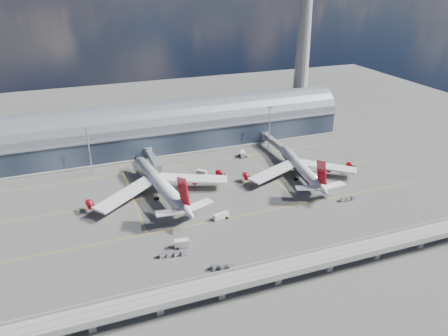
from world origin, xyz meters
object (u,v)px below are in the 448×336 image
object	(u,v)px
airliner_right	(301,168)
floodlight_mast_right	(269,127)
cargo_train_2	(348,199)
service_truck_4	(243,154)
service_truck_1	(182,243)
control_tower	(303,48)
cargo_train_0	(173,254)
airliner_left	(161,185)
cargo_train_1	(222,267)
service_truck_2	(221,216)
floodlight_mast_left	(89,150)
service_truck_3	(316,178)
service_truck_5	(202,172)

from	to	relation	value
airliner_right	floodlight_mast_right	bearing A→B (deg)	95.33
airliner_right	cargo_train_2	world-z (taller)	airliner_right
service_truck_4	service_truck_1	bearing A→B (deg)	-107.91
control_tower	cargo_train_0	bearing A→B (deg)	-135.82
airliner_left	cargo_train_1	size ratio (longest dim) A/B	8.46
service_truck_2	floodlight_mast_left	bearing A→B (deg)	22.06
control_tower	cargo_train_2	xyz separation A→B (m)	(-28.70, -97.52, -50.73)
floodlight_mast_right	airliner_right	distance (m)	41.71
cargo_train_2	floodlight_mast_right	bearing A→B (deg)	-0.01
cargo_train_2	service_truck_3	bearing A→B (deg)	1.26
control_tower	service_truck_1	bearing A→B (deg)	-135.78
cargo_train_1	service_truck_1	bearing A→B (deg)	5.99
service_truck_2	service_truck_3	size ratio (longest dim) A/B	1.13
service_truck_2	cargo_train_1	distance (m)	34.46
floodlight_mast_right	airliner_right	world-z (taller)	floodlight_mast_right
airliner_right	cargo_train_1	distance (m)	84.17
service_truck_5	service_truck_2	bearing A→B (deg)	-142.49
control_tower	floodlight_mast_left	distance (m)	143.01
floodlight_mast_right	cargo_train_1	bearing A→B (deg)	-123.78
cargo_train_0	service_truck_1	bearing A→B (deg)	-56.25
service_truck_2	cargo_train_1	bearing A→B (deg)	146.55
floodlight_mast_left	service_truck_5	world-z (taller)	floodlight_mast_left
service_truck_1	service_truck_2	distance (m)	25.51
floodlight_mast_left	service_truck_1	bearing A→B (deg)	-71.88
floodlight_mast_right	floodlight_mast_left	bearing A→B (deg)	180.00
control_tower	service_truck_2	size ratio (longest dim) A/B	14.09
floodlight_mast_left	airliner_right	bearing A→B (deg)	-22.56
service_truck_3	cargo_train_0	world-z (taller)	service_truck_3
service_truck_2	service_truck_3	distance (m)	59.50
airliner_right	cargo_train_0	xyz separation A→B (m)	(-77.22, -42.00, -4.21)
control_tower	cargo_train_1	size ratio (longest dim) A/B	12.34
control_tower	floodlight_mast_left	world-z (taller)	control_tower
floodlight_mast_left	service_truck_4	world-z (taller)	floodlight_mast_left
floodlight_mast_left	cargo_train_0	size ratio (longest dim) A/B	2.47
service_truck_3	floodlight_mast_left	bearing A→B (deg)	-175.16
airliner_right	airliner_left	bearing A→B (deg)	-175.92
cargo_train_1	control_tower	bearing A→B (deg)	-60.67
service_truck_3	cargo_train_1	xyz separation A→B (m)	(-68.38, -49.75, -0.54)
floodlight_mast_right	cargo_train_2	world-z (taller)	floodlight_mast_right
service_truck_3	cargo_train_0	size ratio (longest dim) A/B	0.62
floodlight_mast_left	cargo_train_0	xyz separation A→B (m)	(20.98, -82.79, -12.74)
service_truck_4	service_truck_3	bearing A→B (deg)	-42.13
airliner_left	cargo_train_2	size ratio (longest dim) A/B	8.96
airliner_right	cargo_train_1	bearing A→B (deg)	-130.53
service_truck_4	cargo_train_1	distance (m)	102.09
floodlight_mast_left	service_truck_5	xyz separation A→B (m)	(52.54, -19.99, -12.35)
service_truck_2	cargo_train_0	distance (m)	31.86
floodlight_mast_left	airliner_right	distance (m)	106.68
service_truck_2	cargo_train_1	world-z (taller)	service_truck_2
floodlight_mast_right	airliner_left	xyz separation A→B (m)	(-72.21, -36.16, -7.48)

